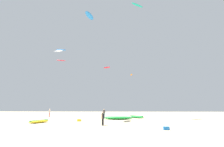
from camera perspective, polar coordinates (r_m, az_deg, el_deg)
name	(u,v)px	position (r m, az deg, el deg)	size (l,w,h in m)	color
ground_plane	(102,135)	(14.34, -3.36, -20.01)	(120.00, 120.00, 0.00)	beige
person_foreground	(103,118)	(21.13, -3.11, -14.57)	(0.36, 0.48, 1.58)	black
person_midground	(49,112)	(40.18, -20.29, -12.09)	(0.39, 0.53, 1.73)	#B21E23
person_left	(104,113)	(34.72, -2.72, -12.99)	(0.46, 0.43, 1.76)	teal
kite_grounded_near	(136,117)	(34.63, 8.22, -14.24)	(3.21, 3.56, 0.45)	green
kite_grounded_mid	(118,118)	(30.13, 2.15, -14.71)	(4.97, 1.61, 0.63)	green
kite_grounded_far	(39,122)	(26.28, -23.35, -14.61)	(2.16, 3.42, 0.41)	yellow
cooler_box	(166,128)	(18.05, 17.80, -17.14)	(0.56, 0.36, 0.32)	blue
gear_bag	(79,120)	(27.28, -10.98, -15.18)	(0.56, 0.36, 0.32)	yellow
kite_aloft_0	(107,67)	(48.89, -1.77, 2.05)	(2.28, 1.77, 0.40)	red
kite_aloft_1	(61,60)	(55.92, -16.83, 4.25)	(2.91, 1.77, 0.40)	red
kite_aloft_2	(89,16)	(36.64, -7.60, 18.72)	(1.81, 3.53, 0.70)	blue
kite_aloft_3	(61,50)	(42.22, -16.75, 7.62)	(2.36, 1.08, 0.37)	blue
kite_aloft_4	(58,51)	(62.27, -17.63, 7.20)	(3.54, 1.55, 0.82)	white
kite_aloft_5	(137,5)	(44.48, 8.48, 21.81)	(3.44, 2.88, 0.69)	#19B29E
kite_aloft_6	(131,75)	(55.16, 6.51, -0.45)	(0.74, 2.50, 0.54)	orange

